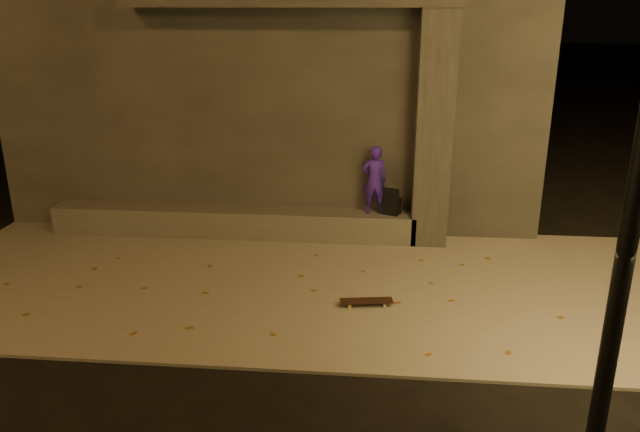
# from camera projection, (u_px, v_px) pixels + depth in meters

# --- Properties ---
(ground) EXTENTS (120.00, 120.00, 0.00)m
(ground) POSITION_uv_depth(u_px,v_px,m) (291.00, 363.00, 6.76)
(ground) COLOR black
(ground) RESTS_ON ground
(sidewalk) EXTENTS (11.00, 4.40, 0.04)m
(sidewalk) POSITION_uv_depth(u_px,v_px,m) (311.00, 283.00, 8.63)
(sidewalk) COLOR slate
(sidewalk) RESTS_ON ground
(building) EXTENTS (9.00, 5.10, 5.22)m
(building) POSITION_uv_depth(u_px,v_px,m) (285.00, 63.00, 12.12)
(building) COLOR #33312E
(building) RESTS_ON ground
(ledge) EXTENTS (6.00, 0.55, 0.45)m
(ledge) POSITION_uv_depth(u_px,v_px,m) (233.00, 222.00, 10.34)
(ledge) COLOR #56544E
(ledge) RESTS_ON sidewalk
(column) EXTENTS (0.55, 0.55, 3.60)m
(column) POSITION_uv_depth(u_px,v_px,m) (433.00, 131.00, 9.54)
(column) COLOR #33312E
(column) RESTS_ON sidewalk
(skateboarder) EXTENTS (0.43, 0.31, 1.10)m
(skateboarder) POSITION_uv_depth(u_px,v_px,m) (374.00, 180.00, 9.88)
(skateboarder) COLOR #3719A7
(skateboarder) RESTS_ON ledge
(backpack) EXTENTS (0.37, 0.31, 0.44)m
(backpack) POSITION_uv_depth(u_px,v_px,m) (390.00, 204.00, 9.99)
(backpack) COLOR black
(backpack) RESTS_ON ledge
(skateboard) EXTENTS (0.69, 0.27, 0.07)m
(skateboard) POSITION_uv_depth(u_px,v_px,m) (366.00, 301.00, 7.93)
(skateboard) COLOR black
(skateboard) RESTS_ON sidewalk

